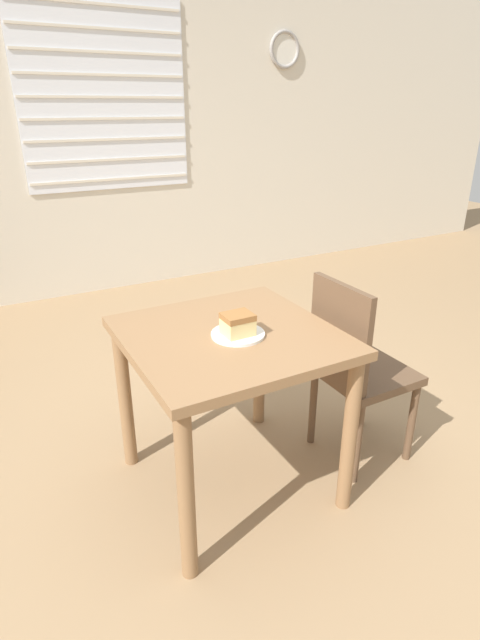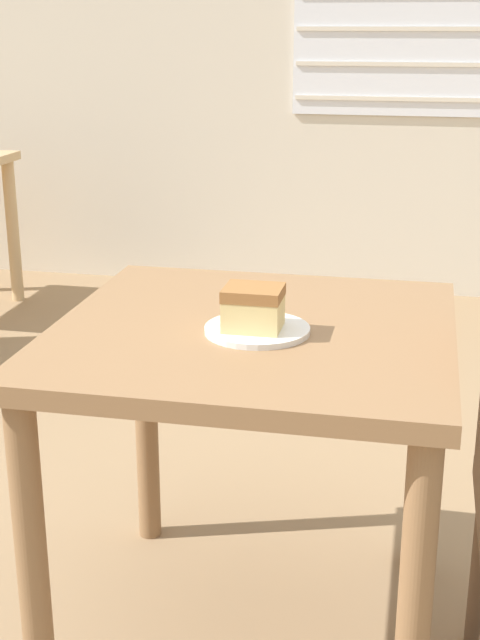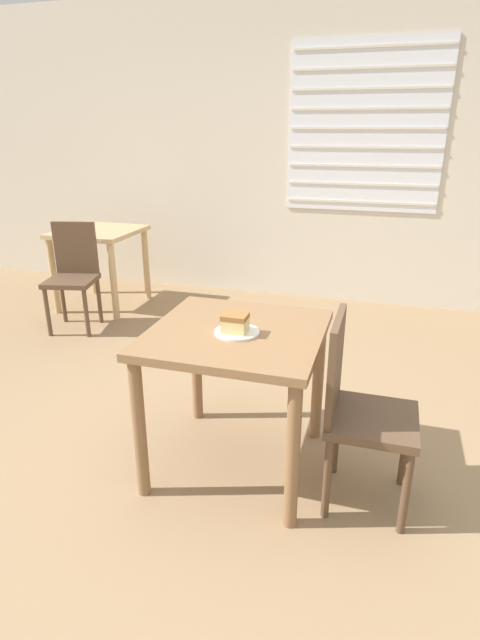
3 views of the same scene
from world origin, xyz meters
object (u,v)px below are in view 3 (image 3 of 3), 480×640
at_px(dining_table_near, 236,354).
at_px(dining_table_far, 99,245).
at_px(plate, 237,332).
at_px(chair_near_window, 358,407).
at_px(chair_far_corner, 73,273).
at_px(cake_slice, 235,323).

xyz_separation_m(dining_table_near, dining_table_far, (-1.97, 1.99, -0.02)).
bearing_deg(plate, chair_near_window, -5.48).
height_order(dining_table_near, plate, plate).
bearing_deg(dining_table_far, dining_table_near, -45.24).
xyz_separation_m(chair_near_window, plate, (-0.58, 0.06, 0.27)).
bearing_deg(plate, dining_table_near, 111.13).
bearing_deg(dining_table_far, chair_far_corner, -82.07).
bearing_deg(dining_table_far, plate, -45.59).
distance_m(chair_far_corner, cake_slice, 2.44).
relative_size(chair_near_window, plate, 4.26).
xyz_separation_m(dining_table_far, cake_slice, (1.98, -2.04, 0.20)).
bearing_deg(plate, cake_slice, -122.01).
relative_size(chair_near_window, cake_slice, 7.88).
height_order(chair_near_window, chair_far_corner, same).
relative_size(dining_table_near, plate, 3.83).
height_order(dining_table_near, dining_table_far, dining_table_near).
relative_size(chair_near_window, chair_far_corner, 1.00).
bearing_deg(dining_table_near, plate, -68.87).
xyz_separation_m(chair_near_window, chair_far_corner, (-2.49, 1.53, 0.00)).
height_order(dining_table_near, cake_slice, cake_slice).
xyz_separation_m(dining_table_near, chair_far_corner, (-1.90, 1.44, -0.14)).
height_order(dining_table_far, cake_slice, cake_slice).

